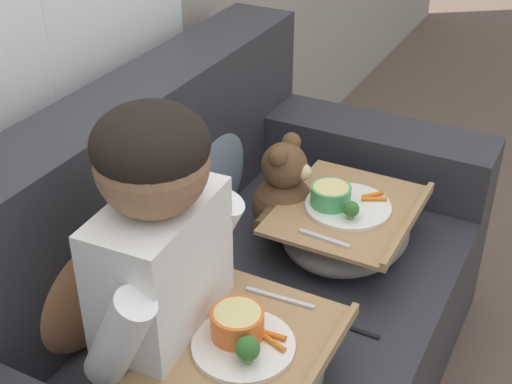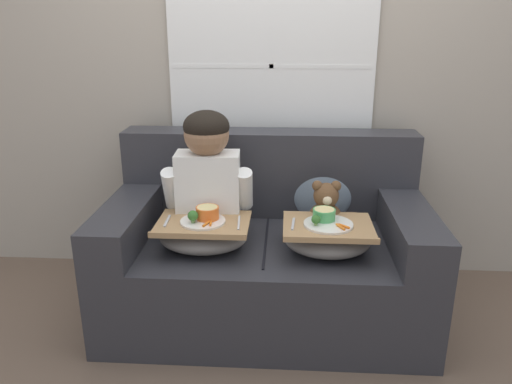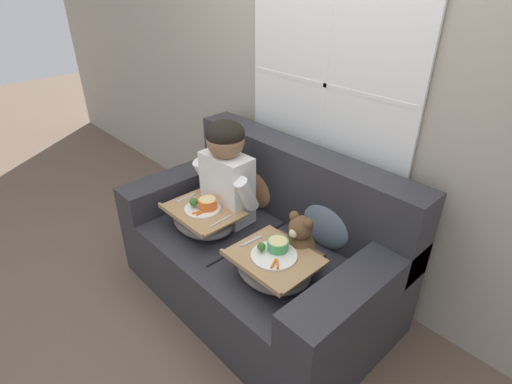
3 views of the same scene
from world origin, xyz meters
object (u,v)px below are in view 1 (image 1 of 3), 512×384
Objects in this scene: throw_pillow_behind_child at (74,273)px; teddy_bear at (285,195)px; lap_tray_child at (244,369)px; couch at (225,320)px; lap_tray_teddy at (346,227)px; child_figure at (159,238)px; throw_pillow_behind_teddy at (208,160)px.

teddy_bear is (0.61, -0.26, -0.05)m from throw_pillow_behind_child.
lap_tray_child is (0.00, -0.45, -0.10)m from throw_pillow_behind_child.
couch is 4.25× the size of throw_pillow_behind_child.
couch is at bearing 36.19° from lap_tray_child.
lap_tray_child is 1.05× the size of lap_tray_teddy.
throw_pillow_behind_child is 0.86× the size of lap_tray_child.
child_figure is 2.01× the size of teddy_bear.
throw_pillow_behind_child is 1.19× the size of teddy_bear.
lap_tray_child is at bearing -143.81° from couch.
couch is at bearing 143.86° from lap_tray_teddy.
couch is 3.82× the size of lap_tray_teddy.
child_figure is at bearing -157.63° from throw_pillow_behind_teddy.
couch is 0.48m from throw_pillow_behind_teddy.
child_figure is at bearing -89.99° from throw_pillow_behind_child.
child_figure is (0.00, -0.25, 0.18)m from throw_pillow_behind_child.
lap_tray_child is at bearing -89.86° from child_figure.
throw_pillow_behind_child is at bearing 90.01° from child_figure.
lap_tray_teddy is at bearing -90.32° from teddy_bear.
lap_tray_child reaches higher than lap_tray_teddy.
couch reaches higher than throw_pillow_behind_teddy.
lap_tray_teddy is (0.61, -0.45, -0.10)m from throw_pillow_behind_child.
throw_pillow_behind_child reaches higher than lap_tray_child.
throw_pillow_behind_teddy is 0.46m from lap_tray_teddy.
throw_pillow_behind_child reaches higher than throw_pillow_behind_teddy.
teddy_bear is at bearing -5.67° from couch.
lap_tray_child is 0.61m from lap_tray_teddy.
lap_tray_teddy is (-0.00, -0.19, -0.05)m from teddy_bear.
child_figure is 1.45× the size of lap_tray_child.
teddy_bear is 0.75× the size of lap_tray_teddy.
lap_tray_child is at bearing -143.78° from throw_pillow_behind_teddy.
throw_pillow_behind_teddy is at bearing 22.37° from child_figure.
teddy_bear is 0.72× the size of lap_tray_child.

